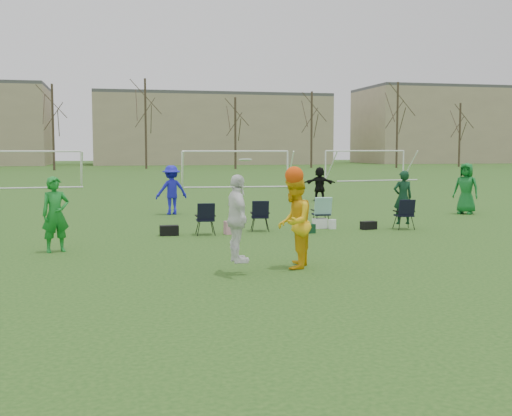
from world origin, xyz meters
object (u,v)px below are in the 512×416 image
object	(u,v)px
center_contest	(274,220)
goal_right	(365,157)
fielder_black	(320,184)
goal_left	(25,158)
fielder_green_far	(466,188)
fielder_blue	(171,190)
fielder_green_near	(55,214)
goal_mid	(236,158)

from	to	relation	value
center_contest	goal_right	xyz separation A→B (m)	(17.00, 36.33, 0.85)
fielder_black	goal_left	bearing A→B (deg)	-26.15
fielder_green_far	fielder_black	xyz separation A→B (m)	(-3.64, 7.35, -0.17)
fielder_black	center_contest	bearing A→B (deg)	86.53
fielder_blue	goal_right	xyz separation A→B (m)	(18.05, 24.16, 0.96)
fielder_green_near	goal_left	distance (m)	29.10
fielder_blue	fielder_black	world-z (taller)	fielder_blue
center_contest	goal_left	size ratio (longest dim) A/B	0.32
goal_left	goal_right	size ratio (longest dim) A/B	1.01
fielder_blue	goal_right	bearing A→B (deg)	-137.94
fielder_blue	fielder_black	size ratio (longest dim) A/B	1.15
fielder_green_near	goal_left	world-z (taller)	goal_left
fielder_blue	goal_mid	size ratio (longest dim) A/B	0.26
goal_mid	goal_right	world-z (taller)	same
fielder_green_far	goal_right	distance (m)	27.37
fielder_green_near	center_contest	xyz separation A→B (m)	(4.72, -3.56, 0.13)
fielder_green_near	fielder_green_far	bearing A→B (deg)	1.82
fielder_black	goal_left	size ratio (longest dim) A/B	0.23
fielder_black	fielder_green_far	bearing A→B (deg)	134.24
center_contest	goal_right	size ratio (longest dim) A/B	0.32
fielder_green_far	goal_mid	distance (m)	21.23
fielder_green_near	goal_mid	size ratio (longest dim) A/B	0.26
goal_right	fielder_green_far	bearing A→B (deg)	-112.08
fielder_green_near	fielder_black	xyz separation A→B (m)	(11.43, 13.58, -0.10)
fielder_blue	goal_left	world-z (taller)	goal_left
fielder_black	goal_left	distance (m)	21.87
fielder_blue	center_contest	bearing A→B (deg)	83.78
fielder_green_far	goal_right	xyz separation A→B (m)	(6.66, 26.53, 0.91)
fielder_green_far	goal_left	bearing A→B (deg)	179.13
center_contest	goal_right	bearing A→B (deg)	64.92
fielder_blue	fielder_green_far	size ratio (longest dim) A/B	0.95
goal_left	center_contest	bearing A→B (deg)	-79.44
center_contest	goal_mid	size ratio (longest dim) A/B	0.32
fielder_green_near	fielder_black	world-z (taller)	fielder_green_near
goal_right	fielder_green_near	bearing A→B (deg)	-131.54
fielder_blue	goal_mid	world-z (taller)	goal_mid
fielder_blue	goal_left	distance (m)	21.69
center_contest	goal_mid	distance (m)	30.75
fielder_blue	goal_mid	bearing A→B (deg)	-119.61
fielder_green_far	fielder_black	distance (m)	8.20
center_contest	fielder_green_far	bearing A→B (deg)	43.45
fielder_green_far	goal_right	size ratio (longest dim) A/B	0.27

